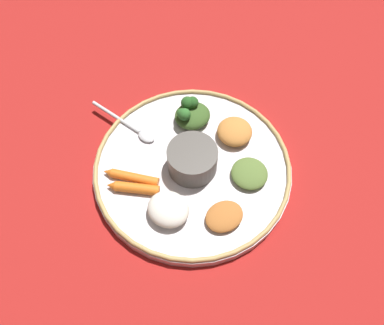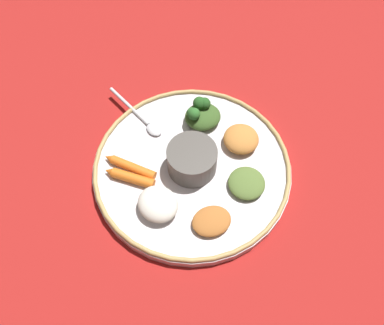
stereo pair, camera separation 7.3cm
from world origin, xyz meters
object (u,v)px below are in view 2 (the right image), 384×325
(spoon, at_px, (143,119))
(carrot_outer, at_px, (130,177))
(center_bowl, at_px, (192,159))
(greens_pile, at_px, (200,114))
(carrot_near_spoon, at_px, (130,166))

(spoon, relative_size, carrot_outer, 1.42)
(center_bowl, relative_size, greens_pile, 1.00)
(spoon, bearing_deg, carrot_outer, 5.02)
(spoon, bearing_deg, greens_pile, 101.55)
(carrot_near_spoon, distance_m, carrot_outer, 0.02)
(greens_pile, height_order, carrot_near_spoon, greens_pile)
(center_bowl, xyz_separation_m, carrot_outer, (0.05, -0.10, -0.02))
(greens_pile, bearing_deg, spoon, -78.45)
(center_bowl, relative_size, carrot_near_spoon, 0.87)
(center_bowl, bearing_deg, carrot_outer, -64.86)
(spoon, distance_m, greens_pile, 0.11)
(center_bowl, height_order, spoon, center_bowl)
(center_bowl, xyz_separation_m, greens_pile, (-0.10, -0.01, -0.01))
(center_bowl, relative_size, spoon, 0.67)
(greens_pile, height_order, carrot_outer, greens_pile)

